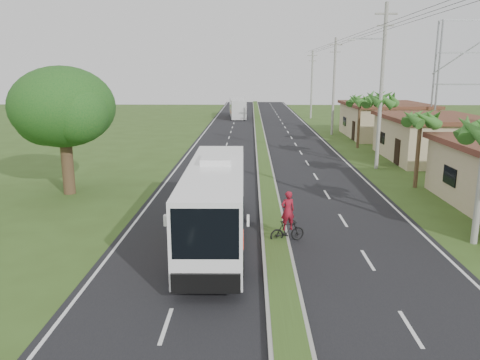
{
  "coord_description": "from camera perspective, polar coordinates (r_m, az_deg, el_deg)",
  "views": [
    {
      "loc": [
        -1.09,
        -17.12,
        7.14
      ],
      "look_at": [
        -1.61,
        6.04,
        1.8
      ],
      "focal_mm": 35.0,
      "sensor_mm": 36.0,
      "label": 1
    }
  ],
  "objects": [
    {
      "name": "shop_far",
      "position": [
        55.47,
        17.2,
        7.02
      ],
      "size": [
        8.6,
        11.6,
        3.82
      ],
      "color": "tan",
      "rests_on": "ground"
    },
    {
      "name": "utility_pole_d",
      "position": [
        75.75,
        8.74,
        11.53
      ],
      "size": [
        1.6,
        0.28,
        10.5
      ],
      "color": "gray",
      "rests_on": "ground"
    },
    {
      "name": "palm_verge_d",
      "position": [
        46.38,
        14.43,
        9.38
      ],
      "size": [
        2.4,
        2.4,
        5.25
      ],
      "color": "#473321",
      "rests_on": "ground"
    },
    {
      "name": "coach_bus_far",
      "position": [
        75.88,
        -0.31,
        8.86
      ],
      "size": [
        3.0,
        10.4,
        2.99
      ],
      "rotation": [
        0.0,
        0.0,
        0.08
      ],
      "color": "silver",
      "rests_on": "ground"
    },
    {
      "name": "lane_edge_left",
      "position": [
        38.22,
        -7.18,
        2.11
      ],
      "size": [
        0.12,
        160.0,
        0.01
      ],
      "primitive_type": "cube",
      "color": "silver",
      "rests_on": "ground"
    },
    {
      "name": "road_asphalt",
      "position": [
        37.82,
        2.92,
        2.1
      ],
      "size": [
        14.0,
        160.0,
        0.02
      ],
      "primitive_type": "cube",
      "color": "black",
      "rests_on": "ground"
    },
    {
      "name": "median_strip",
      "position": [
        37.8,
        2.92,
        2.23
      ],
      "size": [
        1.2,
        160.0,
        0.18
      ],
      "color": "gray",
      "rests_on": "ground"
    },
    {
      "name": "utility_pole_b",
      "position": [
        36.41,
        16.83,
        11.05
      ],
      "size": [
        3.2,
        0.28,
        12.0
      ],
      "color": "gray",
      "rests_on": "ground"
    },
    {
      "name": "palm_verge_c",
      "position": [
        37.51,
        16.81,
        9.35
      ],
      "size": [
        2.4,
        2.4,
        5.85
      ],
      "color": "#473321",
      "rests_on": "ground"
    },
    {
      "name": "motorcyclist",
      "position": [
        20.2,
        5.8,
        -5.25
      ],
      "size": [
        1.63,
        0.93,
        2.26
      ],
      "rotation": [
        0.0,
        0.0,
        0.34
      ],
      "color": "black",
      "rests_on": "ground"
    },
    {
      "name": "ground",
      "position": [
        18.59,
        4.62,
        -9.66
      ],
      "size": [
        180.0,
        180.0,
        0.0
      ],
      "primitive_type": "plane",
      "color": "#364E1C",
      "rests_on": "ground"
    },
    {
      "name": "utility_pole_c",
      "position": [
        55.97,
        11.38,
        11.23
      ],
      "size": [
        1.6,
        0.28,
        11.0
      ],
      "color": "gray",
      "rests_on": "ground"
    },
    {
      "name": "coach_bus_main",
      "position": [
        19.79,
        -2.98,
        -2.18
      ],
      "size": [
        2.52,
        11.14,
        3.59
      ],
      "rotation": [
        0.0,
        0.0,
        0.02
      ],
      "color": "white",
      "rests_on": "ground"
    },
    {
      "name": "palm_verge_b",
      "position": [
        31.08,
        21.17,
        6.98
      ],
      "size": [
        2.4,
        2.4,
        5.05
      ],
      "color": "#473321",
      "rests_on": "ground"
    },
    {
      "name": "shade_tree",
      "position": [
        29.37,
        -20.97,
        8.01
      ],
      "size": [
        6.3,
        6.0,
        7.54
      ],
      "color": "#473321",
      "rests_on": "ground"
    },
    {
      "name": "shop_mid",
      "position": [
        42.26,
        22.28,
        4.83
      ],
      "size": [
        7.6,
        10.6,
        3.67
      ],
      "color": "tan",
      "rests_on": "ground"
    },
    {
      "name": "lane_edge_right",
      "position": [
        38.6,
        12.92,
        1.99
      ],
      "size": [
        0.12,
        160.0,
        0.01
      ],
      "primitive_type": "cube",
      "color": "silver",
      "rests_on": "ground"
    }
  ]
}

